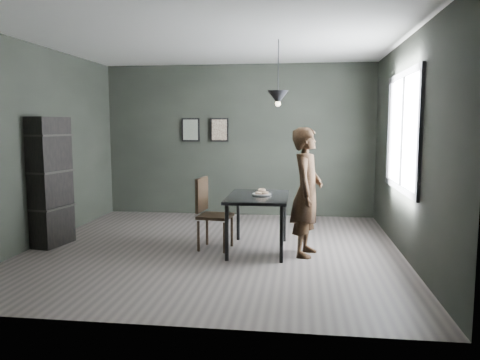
# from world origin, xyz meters

# --- Properties ---
(ground) EXTENTS (5.00, 5.00, 0.00)m
(ground) POSITION_xyz_m (0.00, 0.00, 0.00)
(ground) COLOR #393431
(ground) RESTS_ON ground
(back_wall) EXTENTS (5.00, 0.10, 2.80)m
(back_wall) POSITION_xyz_m (0.00, 2.50, 1.40)
(back_wall) COLOR black
(back_wall) RESTS_ON ground
(ceiling) EXTENTS (5.00, 5.00, 0.02)m
(ceiling) POSITION_xyz_m (0.00, 0.00, 2.80)
(ceiling) COLOR silver
(ceiling) RESTS_ON ground
(window_assembly) EXTENTS (0.04, 1.96, 1.56)m
(window_assembly) POSITION_xyz_m (2.47, 0.20, 1.60)
(window_assembly) COLOR white
(window_assembly) RESTS_ON ground
(cafe_table) EXTENTS (0.80, 1.20, 0.75)m
(cafe_table) POSITION_xyz_m (0.60, 0.00, 0.67)
(cafe_table) COLOR black
(cafe_table) RESTS_ON ground
(white_plate) EXTENTS (0.23, 0.23, 0.01)m
(white_plate) POSITION_xyz_m (0.65, 0.04, 0.76)
(white_plate) COLOR white
(white_plate) RESTS_ON cafe_table
(donut_pile) EXTENTS (0.18, 0.18, 0.08)m
(donut_pile) POSITION_xyz_m (0.65, 0.04, 0.79)
(donut_pile) COLOR #F9E4C2
(donut_pile) RESTS_ON white_plate
(woman) EXTENTS (0.51, 0.67, 1.66)m
(woman) POSITION_xyz_m (1.24, -0.14, 0.83)
(woman) COLOR black
(woman) RESTS_ON ground
(wood_chair) EXTENTS (0.47, 0.47, 0.98)m
(wood_chair) POSITION_xyz_m (-0.07, 0.01, 0.56)
(wood_chair) COLOR black
(wood_chair) RESTS_ON ground
(shelf_unit) EXTENTS (0.44, 0.65, 1.80)m
(shelf_unit) POSITION_xyz_m (-2.32, -0.08, 0.90)
(shelf_unit) COLOR black
(shelf_unit) RESTS_ON ground
(pendant_lamp) EXTENTS (0.28, 0.28, 0.86)m
(pendant_lamp) POSITION_xyz_m (0.85, 0.10, 2.05)
(pendant_lamp) COLOR black
(pendant_lamp) RESTS_ON ground
(framed_print_left) EXTENTS (0.34, 0.04, 0.44)m
(framed_print_left) POSITION_xyz_m (-0.90, 2.47, 1.60)
(framed_print_left) COLOR black
(framed_print_left) RESTS_ON ground
(framed_print_right) EXTENTS (0.34, 0.04, 0.44)m
(framed_print_right) POSITION_xyz_m (-0.35, 2.47, 1.60)
(framed_print_right) COLOR black
(framed_print_right) RESTS_ON ground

